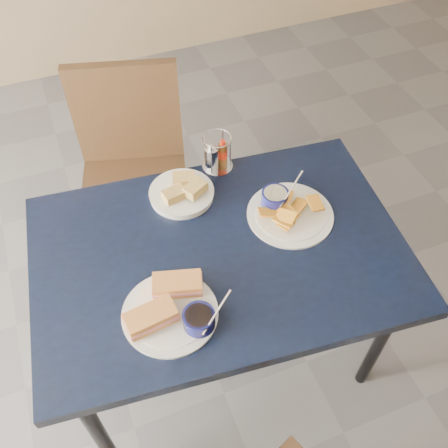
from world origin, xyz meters
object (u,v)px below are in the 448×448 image
object	(u,v)px
dining_table	(220,263)
plantain_plate	(285,209)
condiment_caddy	(216,155)
chair_far	(127,161)
sandwich_plate	(173,308)
bread_basket	(183,192)

from	to	relation	value
dining_table	plantain_plate	xyz separation A→B (m)	(0.26, 0.07, 0.09)
dining_table	condiment_caddy	bearing A→B (deg)	70.92
chair_far	sandwich_plate	size ratio (longest dim) A/B	3.10
plantain_plate	bread_basket	xyz separation A→B (m)	(-0.29, 0.19, 0.00)
chair_far	condiment_caddy	world-z (taller)	chair_far
condiment_caddy	dining_table	bearing A→B (deg)	-109.08
sandwich_plate	bread_basket	bearing A→B (deg)	68.29
sandwich_plate	plantain_plate	world-z (taller)	same
chair_far	condiment_caddy	xyz separation A→B (m)	(0.27, -0.38, 0.27)
plantain_plate	bread_basket	distance (m)	0.35
dining_table	plantain_plate	bearing A→B (deg)	14.73
dining_table	condiment_caddy	distance (m)	0.40
chair_far	plantain_plate	xyz separation A→B (m)	(0.40, -0.66, 0.23)
chair_far	sandwich_plate	bearing A→B (deg)	-93.72
condiment_caddy	bread_basket	bearing A→B (deg)	-149.01
dining_table	plantain_plate	world-z (taller)	plantain_plate
sandwich_plate	plantain_plate	size ratio (longest dim) A/B	1.06
chair_far	sandwich_plate	world-z (taller)	chair_far
bread_basket	chair_far	bearing A→B (deg)	102.96
sandwich_plate	bread_basket	distance (m)	0.45
chair_far	bread_basket	size ratio (longest dim) A/B	4.33
plantain_plate	condiment_caddy	distance (m)	0.32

